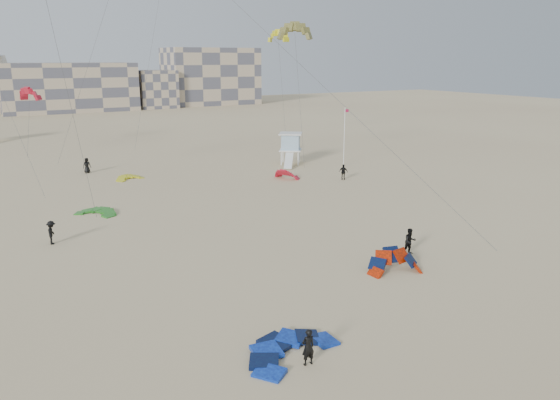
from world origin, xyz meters
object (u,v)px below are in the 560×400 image
kitesurfer_main (308,347)px  lifeguard_tower_near (291,149)px  kite_ground_orange (395,272)px  kite_ground_blue (290,353)px

kitesurfer_main → lifeguard_tower_near: (23.64, 40.93, 1.11)m
kitesurfer_main → lifeguard_tower_near: lifeguard_tower_near is taller
kite_ground_orange → kitesurfer_main: bearing=-135.8°
kite_ground_orange → kitesurfer_main: kite_ground_orange is taller
kite_ground_orange → kite_ground_blue: bearing=-141.0°
lifeguard_tower_near → kitesurfer_main: bearing=-84.0°
kite_ground_blue → lifeguard_tower_near: size_ratio=0.77×
kitesurfer_main → kite_ground_orange: bearing=-147.3°
kite_ground_orange → lifeguard_tower_near: lifeguard_tower_near is taller
kite_ground_blue → kitesurfer_main: kitesurfer_main is taller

